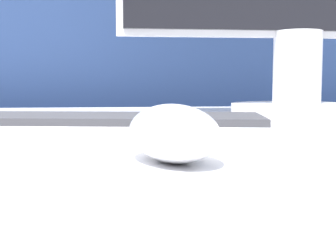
% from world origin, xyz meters
% --- Properties ---
extents(partition_panel, '(5.00, 0.03, 1.08)m').
position_xyz_m(partition_panel, '(0.00, 0.68, 0.54)').
color(partition_panel, navy).
rests_on(partition_panel, ground_plane).
extents(computer_mouse_near, '(0.09, 0.12, 0.04)m').
position_xyz_m(computer_mouse_near, '(0.03, -0.22, 0.80)').
color(computer_mouse_near, white).
rests_on(computer_mouse_near, desk).
extents(keyboard, '(0.38, 0.19, 0.02)m').
position_xyz_m(keyboard, '(-0.02, -0.04, 0.79)').
color(keyboard, silver).
rests_on(keyboard, desk).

